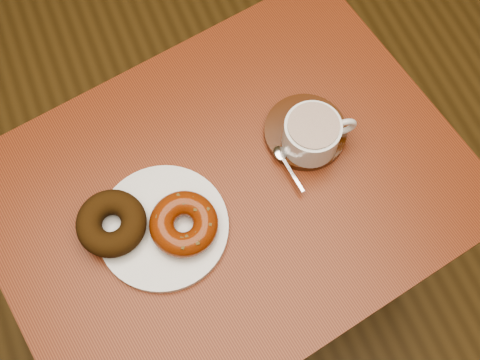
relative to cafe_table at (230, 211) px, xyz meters
name	(u,v)px	position (x,y,z in m)	size (l,w,h in m)	color
cafe_table	(230,211)	(0.00, 0.00, 0.00)	(0.85, 0.69, 0.72)	brown
donut_plate	(163,227)	(-0.12, -0.02, 0.12)	(0.21, 0.21, 0.01)	silver
donut_cinnamon	(111,223)	(-0.19, 0.00, 0.15)	(0.11, 0.11, 0.04)	#341E0A
donut_caramel	(184,224)	(-0.09, -0.04, 0.15)	(0.12, 0.12, 0.04)	maroon
saucer	(305,132)	(0.16, 0.04, 0.12)	(0.14, 0.14, 0.01)	#3C1908
coffee_cup	(313,134)	(0.15, 0.02, 0.16)	(0.12, 0.09, 0.06)	silver
teaspoon	(282,157)	(0.10, 0.01, 0.13)	(0.02, 0.09, 0.01)	silver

